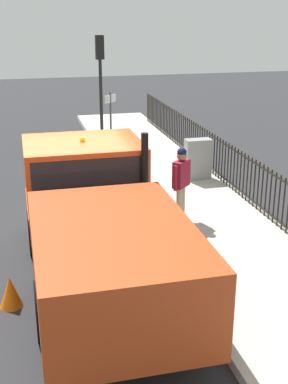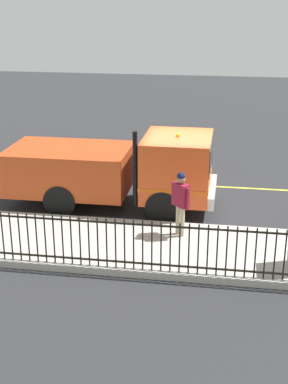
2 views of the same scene
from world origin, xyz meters
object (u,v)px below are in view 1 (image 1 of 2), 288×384
(work_truck, at_px, (96,215))
(street_sign, at_px, (111,120))
(traffic_cone, at_px, (10,292))
(utility_cabinet, at_px, (198,159))
(traffic_light_near, at_px, (100,66))
(worker_standing, at_px, (181,176))

(work_truck, height_order, street_sign, work_truck)
(traffic_cone, height_order, street_sign, street_sign)
(traffic_cone, bearing_deg, street_sign, 67.41)
(utility_cabinet, bearing_deg, work_truck, -127.66)
(traffic_cone, bearing_deg, traffic_light_near, 72.77)
(work_truck, bearing_deg, street_sign, 77.26)
(street_sign, bearing_deg, worker_standing, -81.80)
(traffic_cone, bearing_deg, utility_cabinet, 45.86)
(work_truck, relative_size, traffic_cone, 11.34)
(utility_cabinet, bearing_deg, traffic_cone, -134.14)
(worker_standing, distance_m, traffic_cone, 4.76)
(work_truck, height_order, traffic_light_near, traffic_light_near)
(worker_standing, distance_m, street_sign, 5.05)
(worker_standing, height_order, street_sign, street_sign)
(work_truck, xyz_separation_m, street_sign, (1.54, 6.89, 0.33))
(utility_cabinet, distance_m, street_sign, 3.13)
(work_truck, xyz_separation_m, worker_standing, (2.26, 1.91, -0.02))
(worker_standing, bearing_deg, utility_cabinet, -161.19)
(work_truck, bearing_deg, utility_cabinet, 52.18)
(traffic_light_near, distance_m, traffic_cone, 11.83)
(traffic_light_near, height_order, utility_cabinet, traffic_light_near)
(traffic_cone, bearing_deg, work_truck, 23.10)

